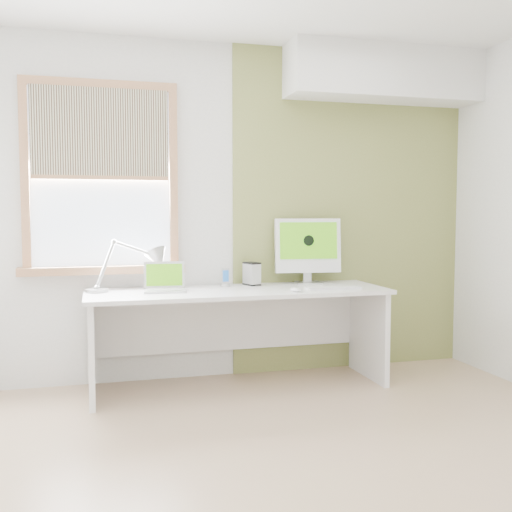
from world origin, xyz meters
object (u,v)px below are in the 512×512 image
object	(u,v)px
desk	(237,314)
laptop	(165,284)
imac	(308,247)
desk_lamp	(147,263)
external_drive	(252,274)

from	to	relation	value
desk	laptop	xyz separation A→B (m)	(-0.53, 0.00, 0.25)
imac	desk	bearing A→B (deg)	-165.19
desk_lamp	desk	bearing A→B (deg)	-12.46
desk	laptop	world-z (taller)	laptop
desk	external_drive	bearing A→B (deg)	45.72
desk	external_drive	size ratio (longest dim) A/B	12.26
external_drive	imac	xyz separation A→B (m)	(0.46, -0.00, 0.20)
desk_lamp	laptop	bearing A→B (deg)	-51.74
desk_lamp	laptop	distance (m)	0.23
desk	laptop	bearing A→B (deg)	179.75
laptop	external_drive	world-z (taller)	laptop
desk_lamp	external_drive	bearing A→B (deg)	1.70
desk	imac	bearing A→B (deg)	14.81
laptop	external_drive	xyz separation A→B (m)	(0.69, 0.16, 0.04)
desk	laptop	distance (m)	0.59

